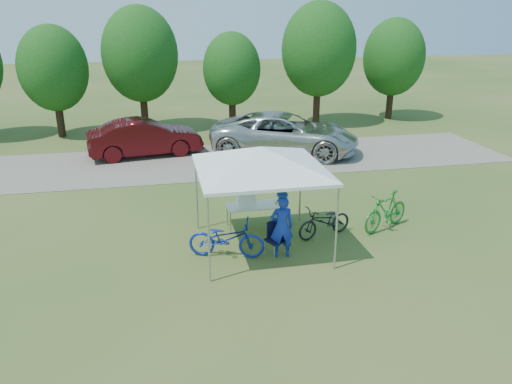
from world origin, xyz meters
TOP-DOWN VIEW (x-y plane):
  - ground at (0.00, 0.00)m, footprint 100.00×100.00m
  - gravel_strip at (0.00, 8.00)m, footprint 24.00×5.00m
  - canopy at (0.00, 0.00)m, footprint 4.53×4.53m
  - treeline at (-0.29, 14.05)m, footprint 24.89×4.28m
  - folding_table at (0.14, 1.26)m, footprint 1.67×0.69m
  - folding_chair at (0.29, -0.44)m, footprint 0.59×0.62m
  - cooler at (-0.15, 1.26)m, footprint 0.51×0.35m
  - ice_cream_cup at (0.72, 1.21)m, footprint 0.09×0.09m
  - cyclist at (0.41, -0.60)m, footprint 0.62×0.43m
  - bike_blue at (-0.94, -0.35)m, footprint 2.02×1.19m
  - bike_green at (3.71, 0.42)m, footprint 1.84×1.28m
  - bike_dark at (1.86, 0.28)m, footprint 1.78×1.07m
  - minivan at (2.87, 8.51)m, footprint 6.82×4.91m
  - sedan at (-2.97, 9.40)m, footprint 4.87×2.34m

SIDE VIEW (x-z plane):
  - ground at x=0.00m, z-range 0.00..0.00m
  - gravel_strip at x=0.00m, z-range 0.00..0.02m
  - bike_dark at x=1.86m, z-range 0.00..0.88m
  - bike_blue at x=-0.94m, z-range 0.00..1.00m
  - folding_chair at x=0.29m, z-range 0.08..0.96m
  - bike_green at x=3.71m, z-range 0.00..1.08m
  - folding_table at x=0.14m, z-range 0.30..0.98m
  - ice_cream_cup at x=0.72m, z-range 0.68..0.75m
  - sedan at x=-2.97m, z-range 0.02..1.56m
  - cyclist at x=0.41m, z-range 0.00..1.62m
  - cooler at x=-0.15m, z-range 0.69..1.06m
  - minivan at x=2.87m, z-range 0.02..1.74m
  - canopy at x=0.00m, z-range 1.15..4.15m
  - treeline at x=-0.29m, z-range 0.38..6.68m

